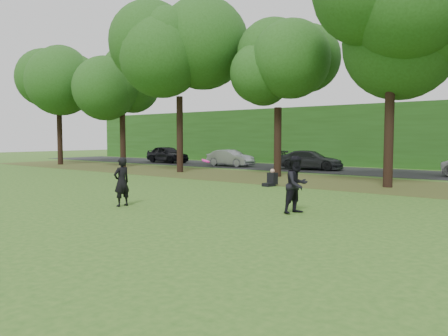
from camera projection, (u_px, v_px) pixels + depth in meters
name	position (u px, v px, depth m)	size (l,w,h in m)	color
ground	(124.00, 214.00, 13.35)	(120.00, 120.00, 0.00)	#2D5A1C
leaf_litter	(316.00, 181.00, 23.52)	(60.00, 7.00, 0.01)	#503F1C
street	(369.00, 172.00, 29.79)	(70.00, 7.00, 0.02)	black
far_hedge	(397.00, 135.00, 34.31)	(70.00, 3.00, 5.00)	#214B15
player_left	(122.00, 182.00, 14.81)	(0.61, 0.40, 1.67)	black
player_right	(297.00, 185.00, 13.41)	(0.86, 0.67, 1.78)	black
parked_cars	(334.00, 161.00, 30.32)	(38.27, 3.43, 1.55)	black
frisbee	(206.00, 161.00, 14.28)	(0.36, 0.37, 0.16)	#FF15A3
seated_person	(271.00, 180.00, 21.04)	(0.51, 0.78, 0.83)	black
tree_line	(312.00, 34.00, 23.14)	(55.30, 7.90, 12.31)	black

